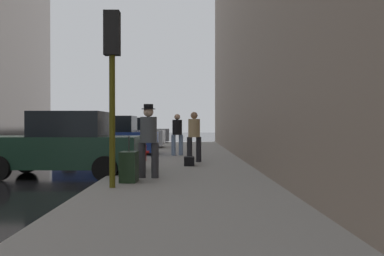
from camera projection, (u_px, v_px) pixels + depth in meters
sidewalk at (186, 176)px, 11.22m from camera, size 4.00×40.00×0.15m
parked_dark_green_sedan at (64, 146)px, 11.74m from camera, size 4.24×2.13×1.79m
parked_blue_sedan at (109, 138)px, 18.30m from camera, size 4.26×2.16×1.79m
parked_silver_sedan at (127, 135)px, 23.76m from camera, size 4.26×2.18×1.79m
parked_gray_coupe at (140, 132)px, 30.01m from camera, size 4.26×2.18×1.79m
fire_hydrant at (143, 151)px, 15.17m from camera, size 0.42×0.22×0.70m
traffic_light at (112, 60)px, 8.71m from camera, size 0.32×0.32×3.60m
pedestrian_with_beanie at (148, 137)px, 10.30m from camera, size 0.52×0.46×1.78m
pedestrian_in_jeans at (177, 132)px, 17.67m from camera, size 0.53×0.49×1.71m
pedestrian_in_tan_coat at (194, 134)px, 14.60m from camera, size 0.52×0.47×1.71m
rolling_suitcase at (129, 167)px, 9.57m from camera, size 0.38×0.57×1.04m
duffel_bag at (189, 161)px, 13.29m from camera, size 0.32×0.44×0.28m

